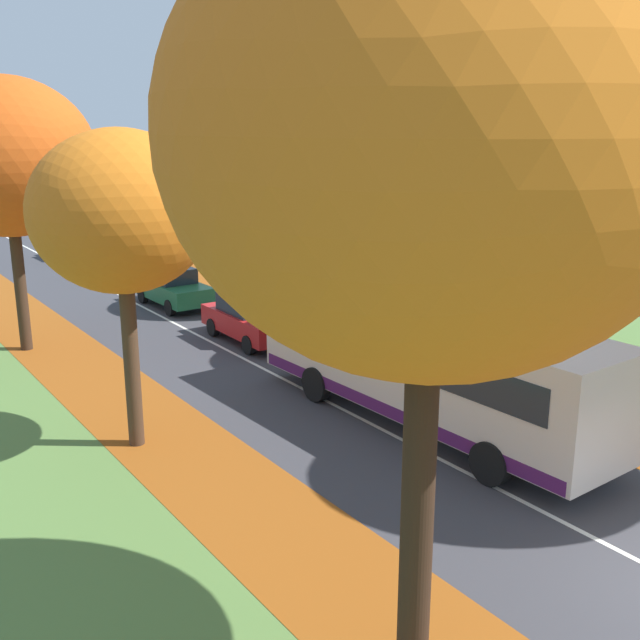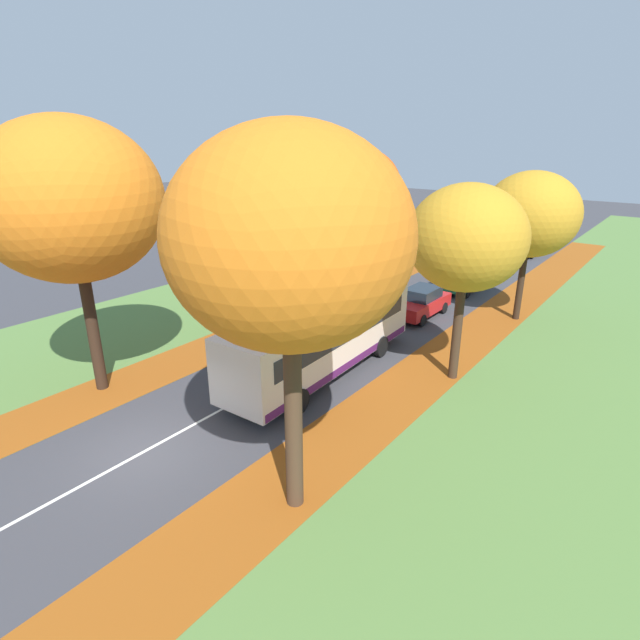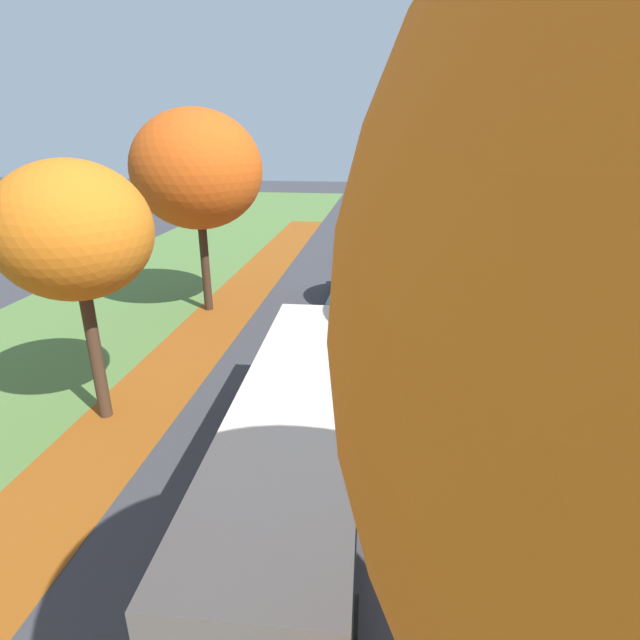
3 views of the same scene
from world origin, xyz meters
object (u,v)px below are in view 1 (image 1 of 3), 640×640
Objects in this scene: tree_right_mid at (307,167)px; car_grey_fourth_in_line at (76,244)px; tree_left_mid at (7,158)px; car_green_following at (173,287)px; tree_right_near at (475,176)px; car_silver_third_in_line at (115,260)px; car_red_lead at (250,318)px; bus at (424,359)px; tree_left_near at (121,213)px; tree_left_nearest at (432,134)px.

car_grey_fourth_in_line is (-4.24, 16.45, -4.83)m from tree_right_mid.
car_green_following is (6.55, 2.73, -5.48)m from tree_left_mid.
tree_right_near is 20.47m from car_silver_third_in_line.
car_red_lead is at bearing -90.30° from car_grey_fourth_in_line.
tree_right_near is 1.86× the size of car_green_following.
tree_right_near is 6.80m from bus.
tree_left_mid is at bearing -124.13° from car_silver_third_in_line.
bus is (-4.56, -2.92, -4.10)m from tree_right_near.
tree_right_mid reaches higher than car_red_lead.
tree_left_near is 1.72× the size of car_grey_fourth_in_line.
tree_left_mid is at bearing -157.33° from car_green_following.
tree_left_nearest is 2.40× the size of car_green_following.
car_red_lead and car_grey_fourth_in_line have the same top height.
tree_right_mid is 1.84× the size of car_silver_third_in_line.
tree_right_mid is at bearing -75.54° from car_grey_fourth_in_line.
tree_right_near is at bearing -89.15° from tree_right_mid.
tree_right_near is 26.06m from car_grey_fourth_in_line.
tree_left_nearest is 23.25m from car_green_following.
bus is at bearing -24.81° from tree_left_near.
car_silver_third_in_line is (6.39, 28.75, -6.48)m from tree_left_nearest.
tree_left_mid is at bearing 152.63° from car_red_lead.
tree_left_near is at bearing 179.81° from tree_right_near.
bus reaches higher than car_green_following.
car_red_lead is 19.27m from car_grey_fourth_in_line.
bus is at bearing -90.06° from car_green_following.
bus is at bearing -90.67° from car_silver_third_in_line.
car_red_lead is at bearing 42.28° from tree_left_near.
bus reaches higher than car_silver_third_in_line.
tree_right_near is 8.95m from car_red_lead.
tree_left_mid reaches higher than car_green_following.
bus is (6.13, 6.44, -5.59)m from tree_left_nearest.
tree_left_nearest is 2.41× the size of car_red_lead.
tree_right_near is 1.85× the size of car_grey_fourth_in_line.
car_silver_third_in_line is at bearing 111.43° from tree_right_mid.
car_silver_third_in_line is at bearing 55.87° from tree_left_mid.
car_red_lead is 0.99× the size of car_grey_fourth_in_line.
bus is 28.14m from car_grey_fourth_in_line.
tree_right_near is (11.10, -9.36, -0.49)m from tree_left_mid.
tree_right_mid is 13.09m from bus.
car_grey_fourth_in_line is at bearing 75.32° from tree_left_near.
tree_left_near is at bearing -118.00° from car_green_following.
tree_right_mid reaches higher than bus.
tree_left_nearest reaches higher than bus.
tree_right_mid reaches higher than car_silver_third_in_line.
car_green_following is at bearing 90.70° from car_red_lead.
tree_left_near is (-0.27, 9.40, -1.82)m from tree_left_nearest.
tree_left_nearest is at bearing -120.25° from tree_right_mid.
car_red_lead is at bearing -90.73° from car_silver_third_in_line.
tree_left_nearest reaches higher than car_grey_fourth_in_line.
bus is 2.46× the size of car_silver_third_in_line.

